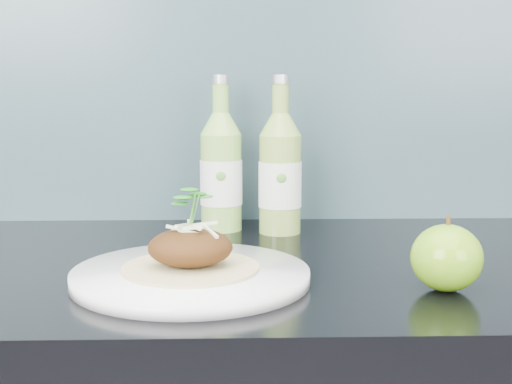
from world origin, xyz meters
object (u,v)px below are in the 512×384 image
cider_bottle_left (221,172)px  cider_bottle_right (280,174)px  green_apple (447,258)px  dinner_plate (191,276)px

cider_bottle_left → cider_bottle_right: same height
green_apple → cider_bottle_left: bearing=127.2°
cider_bottle_left → cider_bottle_right: size_ratio=1.00×
green_apple → cider_bottle_right: size_ratio=0.43×
dinner_plate → cider_bottle_right: 0.32m
green_apple → cider_bottle_left: 0.44m
dinner_plate → cider_bottle_left: 0.32m
green_apple → cider_bottle_right: (-0.17, 0.32, 0.06)m
dinner_plate → green_apple: 0.30m
cider_bottle_left → green_apple: bearing=-43.4°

